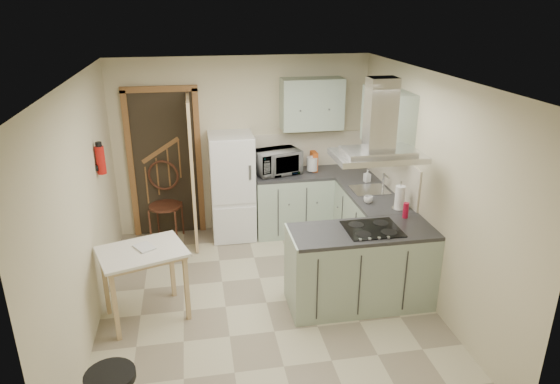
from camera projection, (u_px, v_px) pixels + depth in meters
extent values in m
plane|color=#BDB593|center=(266.00, 302.00, 5.62)|extent=(4.20, 4.20, 0.00)
plane|color=silver|center=(264.00, 77.00, 4.72)|extent=(4.20, 4.20, 0.00)
plane|color=beige|center=(243.00, 146.00, 7.10)|extent=(3.60, 0.00, 3.60)
plane|color=beige|center=(83.00, 212.00, 4.87)|extent=(0.00, 4.20, 4.20)
plane|color=beige|center=(427.00, 189.00, 5.47)|extent=(0.00, 4.20, 4.20)
cube|color=brown|center=(165.00, 164.00, 6.96)|extent=(1.10, 0.12, 2.10)
cube|color=white|center=(232.00, 187.00, 6.97)|extent=(0.60, 0.60, 1.50)
cube|color=#9EB2A0|center=(292.00, 202.00, 7.22)|extent=(1.08, 0.60, 0.90)
cube|color=#9EB2A0|center=(363.00, 217.00, 6.74)|extent=(0.60, 1.95, 0.90)
cube|color=beige|center=(309.00, 149.00, 7.28)|extent=(1.68, 0.02, 0.50)
cube|color=#9EB2A0|center=(312.00, 104.00, 6.88)|extent=(0.85, 0.35, 0.70)
cube|color=#9EB2A0|center=(387.00, 119.00, 6.01)|extent=(0.35, 0.90, 0.70)
cube|color=#9EB2A0|center=(361.00, 267.00, 5.46)|extent=(1.55, 0.65, 0.90)
cube|color=black|center=(372.00, 229.00, 5.32)|extent=(0.58, 0.50, 0.01)
cube|color=silver|center=(378.00, 156.00, 5.02)|extent=(0.90, 0.55, 0.10)
cube|color=silver|center=(370.00, 190.00, 6.42)|extent=(0.45, 0.40, 0.01)
cylinder|color=#B2140F|center=(101.00, 160.00, 5.62)|extent=(0.10, 0.10, 0.32)
cube|color=#DCB087|center=(145.00, 284.00, 5.24)|extent=(1.00, 0.87, 0.79)
cube|color=#50351A|center=(165.00, 206.00, 6.94)|extent=(0.55, 0.55, 1.02)
imported|color=black|center=(277.00, 162.00, 6.99)|extent=(0.70, 0.56, 0.34)
cylinder|color=silver|center=(312.00, 164.00, 7.08)|extent=(0.18, 0.18, 0.23)
cube|color=#C75017|center=(314.00, 161.00, 7.12)|extent=(0.08, 0.19, 0.28)
imported|color=#9E9EA9|center=(367.00, 176.00, 6.69)|extent=(0.09, 0.09, 0.17)
cylinder|color=white|center=(400.00, 197.00, 5.79)|extent=(0.12, 0.12, 0.29)
imported|color=silver|center=(368.00, 200.00, 6.00)|extent=(0.14, 0.14, 0.09)
cylinder|color=#BE1032|center=(406.00, 210.00, 5.57)|extent=(0.07, 0.07, 0.18)
imported|color=#98323E|center=(137.00, 246.00, 5.08)|extent=(0.26, 0.28, 0.10)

